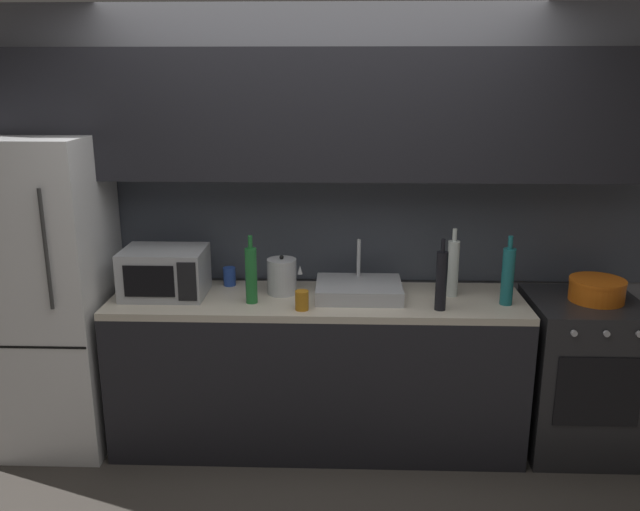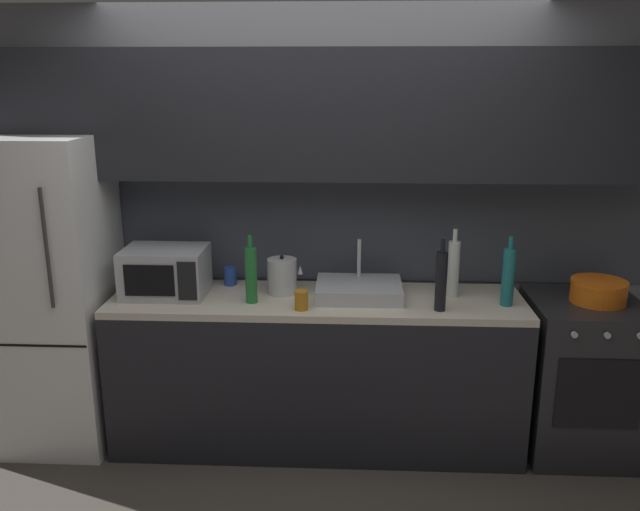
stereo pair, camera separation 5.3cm
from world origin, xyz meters
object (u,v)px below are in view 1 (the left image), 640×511
kettle (282,276)px  wine_bottle_dark (441,280)px  wine_bottle_teal (508,276)px  wine_bottle_clear (453,268)px  cooking_pot (597,290)px  mug_blue (229,276)px  microwave (165,272)px  mug_amber (302,300)px  oven_range (578,375)px  refrigerator (47,295)px  wine_bottle_green (251,275)px

kettle → wine_bottle_dark: size_ratio=0.58×
wine_bottle_teal → wine_bottle_dark: 0.38m
wine_bottle_clear → cooking_pot: wine_bottle_clear is taller
kettle → cooking_pot: (1.75, -0.07, -0.04)m
wine_bottle_dark → cooking_pot: 0.91m
mug_blue → wine_bottle_dark: bearing=-17.6°
kettle → mug_blue: bearing=157.2°
microwave → mug_amber: 0.82m
oven_range → kettle: 1.79m
wine_bottle_clear → refrigerator: bearing=-178.5°
oven_range → microwave: (-2.36, 0.02, 0.58)m
oven_range → wine_bottle_green: bearing=-177.1°
microwave → cooking_pot: 2.41m
mug_amber → cooking_pot: 1.64m
refrigerator → microwave: refrigerator is taller
refrigerator → wine_bottle_teal: bearing=-1.6°
wine_bottle_dark → mug_blue: 1.26m
kettle → wine_bottle_dark: (0.87, -0.24, 0.06)m
kettle → wine_bottle_dark: 0.90m
oven_range → wine_bottle_green: (-1.85, -0.09, 0.61)m
oven_range → mug_amber: bearing=-172.8°
oven_range → cooking_pot: cooking_pot is taller
wine_bottle_teal → wine_bottle_dark: (-0.37, -0.10, 0.00)m
wine_bottle_teal → wine_bottle_clear: wine_bottle_clear is taller
refrigerator → microwave: (0.68, 0.02, 0.14)m
refrigerator → wine_bottle_teal: refrigerator is taller
wine_bottle_green → mug_amber: (0.28, -0.10, -0.11)m
refrigerator → wine_bottle_green: 1.20m
refrigerator → wine_bottle_green: (1.19, -0.09, 0.16)m
refrigerator → wine_bottle_clear: refrigerator is taller
wine_bottle_clear → oven_range: bearing=-4.9°
mug_blue → mug_amber: bearing=-41.7°
wine_bottle_dark → mug_amber: wine_bottle_dark is taller
wine_bottle_dark → cooking_pot: size_ratio=1.29×
microwave → refrigerator: bearing=-178.4°
refrigerator → mug_amber: (1.47, -0.20, 0.05)m
refrigerator → oven_range: bearing=-0.0°
microwave → mug_amber: bearing=-15.4°
wine_bottle_teal → mug_amber: 1.12m
oven_range → mug_blue: (-2.03, 0.21, 0.50)m
refrigerator → kettle: refrigerator is taller
wine_bottle_teal → mug_blue: 1.59m
microwave → wine_bottle_clear: size_ratio=1.18×
microwave → mug_blue: size_ratio=4.19×
wine_bottle_clear → mug_amber: size_ratio=3.69×
microwave → wine_bottle_dark: wine_bottle_dark is taller
wine_bottle_teal → cooking_pot: 0.53m
wine_bottle_green → wine_bottle_teal: wine_bottle_teal is taller
refrigerator → mug_blue: refrigerator is taller
microwave → kettle: size_ratio=2.03×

